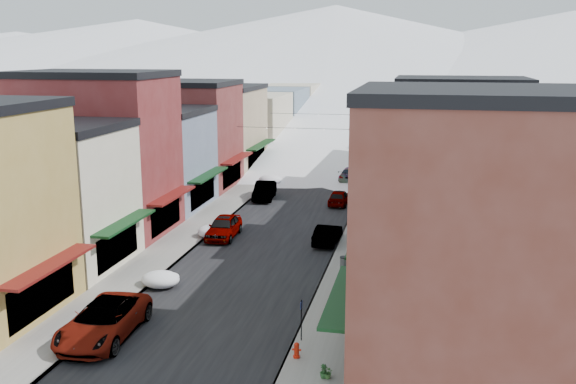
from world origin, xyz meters
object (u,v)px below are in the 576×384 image
at_px(car_green_sedan, 327,234).
at_px(fire_hydrant, 297,351).
at_px(car_dark_hatch, 264,191).
at_px(trash_can, 344,263).
at_px(streetlamp_near, 356,183).
at_px(car_silver_sedan, 224,227).
at_px(car_white_suv, 103,321).

distance_m(car_green_sedan, fire_hydrant, 18.51).
distance_m(car_dark_hatch, trash_can, 21.57).
relative_size(car_dark_hatch, streetlamp_near, 1.20).
height_order(car_green_sedan, streetlamp_near, streetlamp_near).
bearing_deg(streetlamp_near, car_silver_sedan, -134.41).
xyz_separation_m(car_dark_hatch, fire_hydrant, (9.34, -31.51, -0.34)).
bearing_deg(streetlamp_near, trash_can, -86.93).
bearing_deg(car_white_suv, car_silver_sedan, 86.11).
bearing_deg(car_white_suv, trash_can, 46.76).
distance_m(fire_hydrant, streetlamp_near, 27.75).
xyz_separation_m(trash_can, streetlamp_near, (-0.82, 15.26, 2.19)).
bearing_deg(car_silver_sedan, trash_can, -33.04).
height_order(car_dark_hatch, trash_can, car_dark_hatch).
height_order(car_dark_hatch, fire_hydrant, car_dark_hatch).
xyz_separation_m(car_green_sedan, fire_hydrant, (1.31, -18.47, -0.22)).
relative_size(car_white_suv, streetlamp_near, 1.53).
bearing_deg(car_dark_hatch, car_silver_sedan, -95.43).
bearing_deg(car_dark_hatch, trash_can, -68.15).
height_order(fire_hydrant, streetlamp_near, streetlamp_near).
distance_m(car_silver_sedan, streetlamp_near, 13.16).
bearing_deg(trash_can, car_white_suv, -131.14).
distance_m(car_green_sedan, trash_can, 6.39).
distance_m(car_silver_sedan, fire_hydrant, 20.57).
distance_m(trash_can, streetlamp_near, 15.44).
height_order(car_white_suv, streetlamp_near, streetlamp_near).
relative_size(car_dark_hatch, car_green_sedan, 1.17).
bearing_deg(car_silver_sedan, car_green_sedan, -1.23).
xyz_separation_m(car_white_suv, car_green_sedan, (8.52, 18.08, -0.18)).
xyz_separation_m(car_dark_hatch, car_green_sedan, (8.03, -13.04, -0.12)).
bearing_deg(fire_hydrant, car_white_suv, 177.73).
height_order(car_white_suv, car_green_sedan, car_white_suv).
xyz_separation_m(car_white_suv, car_silver_sedan, (0.56, 17.96, -0.04)).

